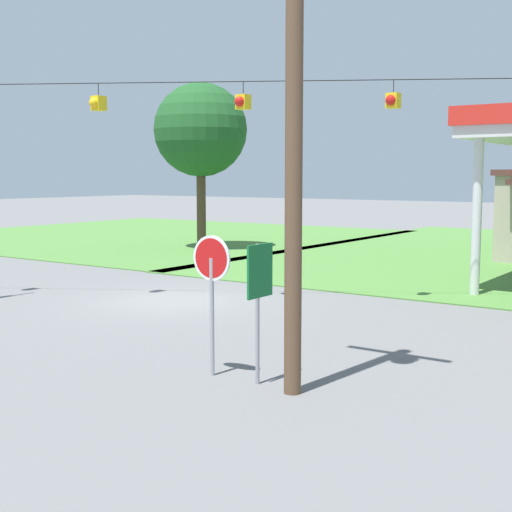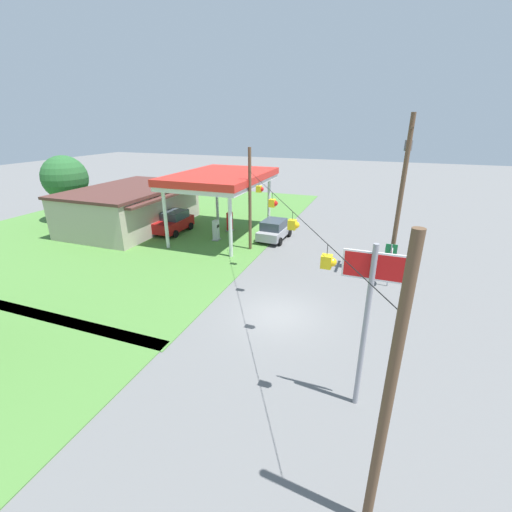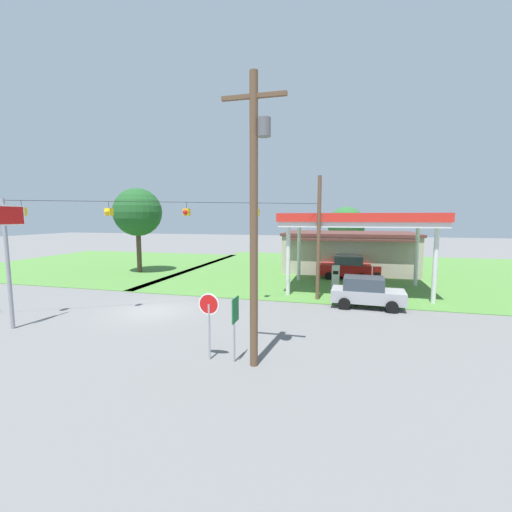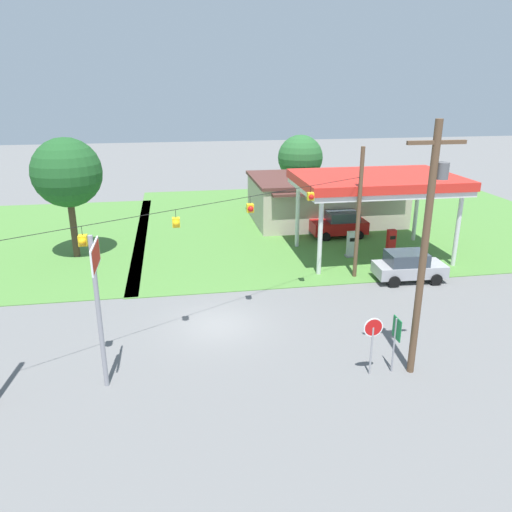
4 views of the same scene
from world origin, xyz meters
name	(u,v)px [view 2 (image 2 of 4)]	position (x,y,z in m)	size (l,w,h in m)	color
ground_plane	(278,315)	(0.00, 0.00, 0.00)	(160.00, 160.00, 0.00)	slate
grass_verge_station_corner	(150,220)	(13.21, 17.88, 0.02)	(36.00, 28.00, 0.04)	#4C7F38
gas_station_canopy	(221,179)	(11.21, 8.52, 5.00)	(10.33, 6.94, 5.50)	silver
gas_station_store	(132,207)	(10.76, 17.86, 1.90)	(12.21, 8.60, 3.77)	#B2A893
fuel_pump_near	(216,231)	(9.80, 8.51, 0.84)	(0.71, 0.56, 1.77)	gray
fuel_pump_far	(230,222)	(12.62, 8.51, 0.84)	(0.71, 0.56, 1.77)	gray
car_at_pumps_front	(274,230)	(11.67, 3.93, 0.91)	(4.17, 2.25, 1.77)	#9E9EA3
car_at_pumps_rear	(174,222)	(10.53, 13.11, 0.99)	(4.18, 2.12, 1.94)	#AD1414
stop_sign_roadside	(391,259)	(5.62, -5.32, 1.81)	(0.80, 0.08, 2.50)	#99999E
stop_sign_overhead	(369,299)	(-4.71, -4.36, 4.22)	(0.22, 1.90, 6.10)	gray
route_sign	(390,255)	(6.61, -5.29, 1.71)	(0.10, 0.70, 2.40)	gray
utility_pole_main	(402,191)	(7.39, -5.39, 5.58)	(2.20, 0.44, 9.98)	brown
signal_span_gantry	(281,238)	(0.00, -0.01, 4.27)	(17.78, 10.24, 7.79)	brown
tree_behind_station	(65,178)	(10.49, 25.32, 4.28)	(4.32, 4.32, 6.46)	#4C3828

